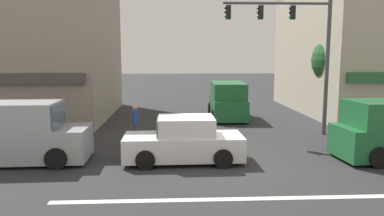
{
  "coord_description": "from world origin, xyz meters",
  "views": [
    {
      "loc": [
        -1.33,
        -12.67,
        3.72
      ],
      "look_at": [
        -0.59,
        2.0,
        1.6
      ],
      "focal_mm": 35.0,
      "sensor_mm": 36.0,
      "label": 1
    }
  ],
  "objects_px": {
    "utility_pole_far_right": "(370,48)",
    "street_tree": "(338,61)",
    "van_approaching_near": "(227,101)",
    "pedestrian_mid_crossing": "(135,122)",
    "van_crossing_rightbound": "(17,134)",
    "traffic_light_mast": "(300,41)",
    "utility_pole_near_left": "(34,49)",
    "sedan_parked_curbside": "(184,142)"
  },
  "relations": [
    {
      "from": "utility_pole_far_right",
      "to": "van_approaching_near",
      "type": "distance_m",
      "value": 7.99
    },
    {
      "from": "traffic_light_mast",
      "to": "utility_pole_near_left",
      "type": "bearing_deg",
      "value": 173.21
    },
    {
      "from": "utility_pole_far_right",
      "to": "traffic_light_mast",
      "type": "bearing_deg",
      "value": -153.94
    },
    {
      "from": "sedan_parked_curbside",
      "to": "van_crossing_rightbound",
      "type": "distance_m",
      "value": 5.73
    },
    {
      "from": "sedan_parked_curbside",
      "to": "pedestrian_mid_crossing",
      "type": "xyz_separation_m",
      "value": [
        -1.93,
        2.61,
        0.24
      ]
    },
    {
      "from": "van_approaching_near",
      "to": "utility_pole_far_right",
      "type": "bearing_deg",
      "value": -20.2
    },
    {
      "from": "street_tree",
      "to": "utility_pole_far_right",
      "type": "bearing_deg",
      "value": -62.8
    },
    {
      "from": "utility_pole_far_right",
      "to": "van_crossing_rightbound",
      "type": "distance_m",
      "value": 16.89
    },
    {
      "from": "utility_pole_near_left",
      "to": "utility_pole_far_right",
      "type": "height_order",
      "value": "utility_pole_far_right"
    },
    {
      "from": "van_crossing_rightbound",
      "to": "pedestrian_mid_crossing",
      "type": "bearing_deg",
      "value": 32.78
    },
    {
      "from": "van_approaching_near",
      "to": "van_crossing_rightbound",
      "type": "xyz_separation_m",
      "value": [
        -8.52,
        -8.65,
        0.0
      ]
    },
    {
      "from": "utility_pole_far_right",
      "to": "street_tree",
      "type": "bearing_deg",
      "value": 117.2
    },
    {
      "from": "utility_pole_near_left",
      "to": "van_crossing_rightbound",
      "type": "xyz_separation_m",
      "value": [
        1.21,
        -5.42,
        -2.96
      ]
    },
    {
      "from": "street_tree",
      "to": "traffic_light_mast",
      "type": "height_order",
      "value": "traffic_light_mast"
    },
    {
      "from": "utility_pole_near_left",
      "to": "van_approaching_near",
      "type": "relative_size",
      "value": 1.64
    },
    {
      "from": "pedestrian_mid_crossing",
      "to": "traffic_light_mast",
      "type": "bearing_deg",
      "value": 11.78
    },
    {
      "from": "street_tree",
      "to": "van_crossing_rightbound",
      "type": "relative_size",
      "value": 1.04
    },
    {
      "from": "traffic_light_mast",
      "to": "sedan_parked_curbside",
      "type": "relative_size",
      "value": 1.5
    },
    {
      "from": "traffic_light_mast",
      "to": "pedestrian_mid_crossing",
      "type": "distance_m",
      "value": 8.16
    },
    {
      "from": "traffic_light_mast",
      "to": "van_approaching_near",
      "type": "xyz_separation_m",
      "value": [
        -2.55,
        4.69,
        -3.3
      ]
    },
    {
      "from": "sedan_parked_curbside",
      "to": "utility_pole_far_right",
      "type": "bearing_deg",
      "value": 32.8
    },
    {
      "from": "sedan_parked_curbside",
      "to": "van_crossing_rightbound",
      "type": "height_order",
      "value": "van_crossing_rightbound"
    },
    {
      "from": "utility_pole_near_left",
      "to": "sedan_parked_curbside",
      "type": "xyz_separation_m",
      "value": [
        6.93,
        -5.6,
        -3.25
      ]
    },
    {
      "from": "utility_pole_near_left",
      "to": "sedan_parked_curbside",
      "type": "distance_m",
      "value": 9.48
    },
    {
      "from": "van_approaching_near",
      "to": "pedestrian_mid_crossing",
      "type": "relative_size",
      "value": 2.79
    },
    {
      "from": "utility_pole_near_left",
      "to": "traffic_light_mast",
      "type": "distance_m",
      "value": 12.38
    },
    {
      "from": "street_tree",
      "to": "utility_pole_near_left",
      "type": "height_order",
      "value": "utility_pole_near_left"
    },
    {
      "from": "utility_pole_near_left",
      "to": "utility_pole_far_right",
      "type": "xyz_separation_m",
      "value": [
        16.67,
        0.68,
        0.07
      ]
    },
    {
      "from": "traffic_light_mast",
      "to": "van_crossing_rightbound",
      "type": "xyz_separation_m",
      "value": [
        -11.07,
        -3.96,
        -3.3
      ]
    },
    {
      "from": "utility_pole_far_right",
      "to": "traffic_light_mast",
      "type": "xyz_separation_m",
      "value": [
        -4.38,
        -2.14,
        0.27
      ]
    },
    {
      "from": "traffic_light_mast",
      "to": "pedestrian_mid_crossing",
      "type": "height_order",
      "value": "traffic_light_mast"
    },
    {
      "from": "utility_pole_far_right",
      "to": "pedestrian_mid_crossing",
      "type": "xyz_separation_m",
      "value": [
        -11.67,
        -3.66,
        -3.08
      ]
    },
    {
      "from": "street_tree",
      "to": "utility_pole_far_right",
      "type": "relative_size",
      "value": 0.62
    },
    {
      "from": "street_tree",
      "to": "van_approaching_near",
      "type": "bearing_deg",
      "value": 171.65
    },
    {
      "from": "traffic_light_mast",
      "to": "van_crossing_rightbound",
      "type": "height_order",
      "value": "traffic_light_mast"
    },
    {
      "from": "utility_pole_far_right",
      "to": "van_approaching_near",
      "type": "bearing_deg",
      "value": 159.8
    },
    {
      "from": "van_approaching_near",
      "to": "pedestrian_mid_crossing",
      "type": "xyz_separation_m",
      "value": [
        -4.73,
        -6.21,
        -0.06
      ]
    },
    {
      "from": "van_approaching_near",
      "to": "van_crossing_rightbound",
      "type": "height_order",
      "value": "same"
    },
    {
      "from": "street_tree",
      "to": "traffic_light_mast",
      "type": "bearing_deg",
      "value": -132.88
    },
    {
      "from": "traffic_light_mast",
      "to": "van_approaching_near",
      "type": "relative_size",
      "value": 1.33
    },
    {
      "from": "street_tree",
      "to": "utility_pole_near_left",
      "type": "bearing_deg",
      "value": -171.59
    },
    {
      "from": "van_approaching_near",
      "to": "pedestrian_mid_crossing",
      "type": "distance_m",
      "value": 7.81
    }
  ]
}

